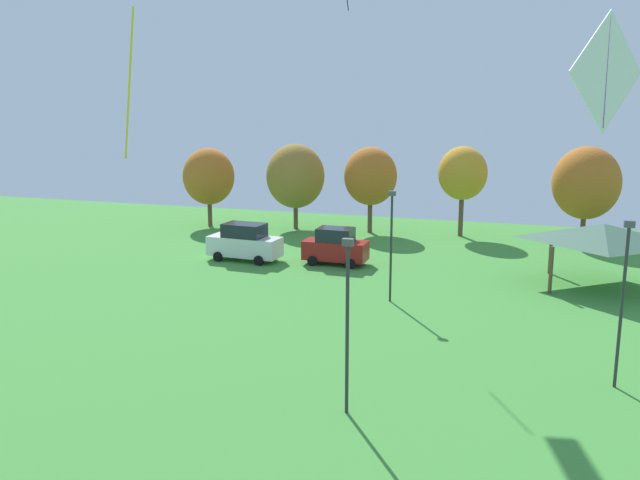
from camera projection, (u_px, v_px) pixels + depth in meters
name	position (u px, v px, depth m)	size (l,w,h in m)	color
kite_flying_5	(607.00, 72.00, 16.12)	(1.78, 2.32, 2.89)	white
parked_car_leftmost	(245.00, 242.00, 44.06)	(4.88, 2.27, 2.45)	silver
parked_car_second_from_left	(335.00, 246.00, 43.00)	(4.04, 1.96, 2.35)	maroon
park_pavilion	(603.00, 233.00, 37.38)	(6.85, 5.81, 3.60)	brown
light_post_0	(391.00, 239.00, 34.61)	(0.36, 0.20, 5.79)	#2D2D33
light_post_1	(347.00, 316.00, 22.03)	(0.36, 0.20, 5.96)	#2D2D33
light_post_2	(623.00, 295.00, 24.03)	(0.36, 0.20, 6.17)	#2D2D33
treeline_tree_0	(209.00, 177.00, 55.54)	(4.21, 4.21, 6.46)	brown
treeline_tree_1	(295.00, 176.00, 54.43)	(4.69, 4.69, 6.87)	brown
treeline_tree_2	(371.00, 176.00, 52.71)	(4.13, 4.13, 6.74)	brown
treeline_tree_3	(463.00, 174.00, 51.26)	(3.70, 3.70, 6.89)	brown
treeline_tree_4	(586.00, 183.00, 48.78)	(4.79, 4.79, 7.06)	brown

